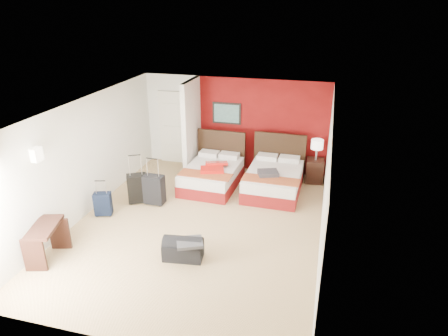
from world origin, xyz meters
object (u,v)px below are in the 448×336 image
(nightstand, at_px, (315,171))
(suitcase_navy, at_px, (103,205))
(bed_left, at_px, (212,176))
(table_lamp, at_px, (317,150))
(desk, at_px, (47,243))
(suitcase_black, at_px, (137,189))
(duffel_bag, at_px, (183,250))
(bed_right, at_px, (274,181))
(suitcase_charcoal, at_px, (154,191))
(red_suitcase_open, at_px, (214,167))

(nightstand, distance_m, suitcase_navy, 5.25)
(bed_left, distance_m, table_lamp, 2.72)
(bed_left, distance_m, desk, 4.20)
(suitcase_black, bearing_deg, suitcase_navy, -149.66)
(suitcase_navy, relative_size, duffel_bag, 0.71)
(bed_right, distance_m, suitcase_navy, 4.00)
(suitcase_charcoal, bearing_deg, desk, -110.56)
(bed_right, relative_size, desk, 2.19)
(bed_right, xyz_separation_m, table_lamp, (0.93, 0.86, 0.60))
(bed_left, height_order, suitcase_charcoal, suitcase_charcoal)
(suitcase_black, bearing_deg, duffel_bag, -73.52)
(duffel_bag, bearing_deg, suitcase_navy, 147.71)
(bed_left, bearing_deg, nightstand, 23.28)
(nightstand, height_order, suitcase_black, suitcase_black)
(bed_right, distance_m, suitcase_charcoal, 2.87)
(nightstand, distance_m, suitcase_black, 4.47)
(red_suitcase_open, height_order, duffel_bag, red_suitcase_open)
(duffel_bag, relative_size, desk, 0.85)
(bed_left, relative_size, suitcase_navy, 3.53)
(suitcase_black, relative_size, suitcase_charcoal, 1.00)
(suitcase_black, bearing_deg, suitcase_charcoal, -23.14)
(suitcase_black, distance_m, suitcase_navy, 0.88)
(bed_left, xyz_separation_m, table_lamp, (2.48, 0.95, 0.61))
(nightstand, xyz_separation_m, table_lamp, (0.00, 0.00, 0.57))
(bed_right, xyz_separation_m, suitcase_charcoal, (-2.55, -1.32, 0.06))
(duffel_bag, bearing_deg, nightstand, 54.95)
(bed_left, xyz_separation_m, suitcase_black, (-1.41, -1.27, 0.07))
(red_suitcase_open, xyz_separation_m, desk, (-2.08, -3.60, -0.23))
(bed_left, xyz_separation_m, red_suitcase_open, (0.10, -0.10, 0.31))
(red_suitcase_open, height_order, nightstand, red_suitcase_open)
(table_lamp, relative_size, duffel_bag, 0.74)
(bed_left, distance_m, bed_right, 1.54)
(duffel_bag, bearing_deg, suitcase_black, 127.45)
(suitcase_navy, bearing_deg, bed_left, 29.72)
(nightstand, distance_m, suitcase_charcoal, 4.11)
(suitcase_navy, bearing_deg, bed_right, 14.22)
(bed_left, xyz_separation_m, bed_right, (1.54, 0.09, 0.01))
(bed_right, height_order, table_lamp, table_lamp)
(bed_right, bearing_deg, bed_left, -175.35)
(red_suitcase_open, xyz_separation_m, table_lamp, (2.38, 1.05, 0.29))
(bed_right, relative_size, duffel_bag, 2.57)
(desk, bearing_deg, bed_right, 31.27)
(bed_right, xyz_separation_m, suitcase_black, (-2.95, -1.36, 0.06))
(nightstand, distance_m, duffel_bag, 4.53)
(suitcase_black, height_order, suitcase_charcoal, suitcase_charcoal)
(desk, bearing_deg, suitcase_black, 60.88)
(suitcase_black, bearing_deg, nightstand, 1.57)
(red_suitcase_open, relative_size, duffel_bag, 1.07)
(table_lamp, xyz_separation_m, suitcase_charcoal, (-3.48, -2.18, -0.54))
(suitcase_navy, distance_m, duffel_bag, 2.45)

